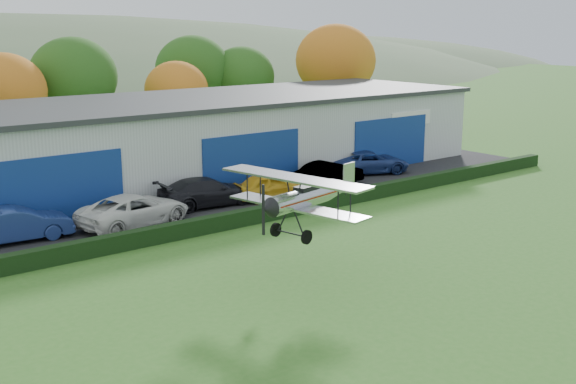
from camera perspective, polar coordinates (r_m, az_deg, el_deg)
ground at (r=24.68m, az=17.87°, el=-10.94°), size 300.00×300.00×0.00m
apron at (r=41.07m, az=-4.39°, el=-0.59°), size 48.00×9.00×0.05m
hedge at (r=37.19m, az=-0.28°, el=-1.43°), size 46.00×0.60×0.80m
hangar at (r=47.40m, az=-7.13°, el=4.47°), size 40.60×12.60×5.30m
tree_belt at (r=56.63m, az=-17.58°, el=8.39°), size 75.70×13.22×10.12m
car_1 at (r=35.10m, az=-21.15°, el=-2.47°), size 5.08×2.18×1.63m
car_2 at (r=36.10m, az=-12.37°, el=-1.44°), size 6.30×3.85×1.63m
car_3 at (r=39.42m, az=-6.65°, el=0.02°), size 5.78×2.74×1.63m
car_4 at (r=40.74m, az=-1.37°, el=0.47°), size 4.75×2.64×1.53m
car_5 at (r=44.10m, az=3.38°, el=1.49°), size 4.93×2.07×1.58m
car_6 at (r=48.31m, az=6.59°, el=2.44°), size 6.11×4.45×1.54m
biplane at (r=27.15m, az=1.61°, el=-0.25°), size 5.77×6.58×2.45m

